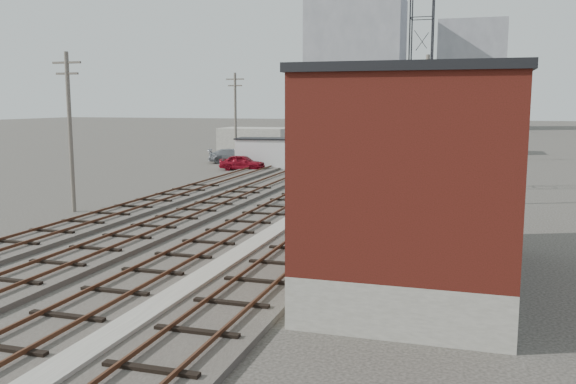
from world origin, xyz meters
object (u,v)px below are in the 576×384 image
at_px(switch_stand, 314,177).
at_px(car_silver, 247,154).
at_px(car_grey, 233,156).
at_px(car_red, 242,163).
at_px(signal_mast, 299,218).
at_px(site_trailer, 272,153).

relative_size(switch_stand, car_silver, 0.36).
xyz_separation_m(car_silver, car_grey, (-0.23, -3.54, 0.06)).
xyz_separation_m(car_red, car_silver, (-3.20, 9.65, -0.04)).
bearing_deg(car_silver, signal_mast, -147.56).
bearing_deg(car_red, switch_stand, -134.91).
height_order(switch_stand, car_grey, switch_stand).
bearing_deg(switch_stand, car_grey, 123.52).
bearing_deg(car_red, signal_mast, -157.74).
bearing_deg(car_grey, site_trailer, -141.68).
distance_m(switch_stand, car_silver, 21.81).
relative_size(site_trailer, car_grey, 1.40).
distance_m(car_red, car_grey, 7.00).
height_order(switch_stand, car_red, switch_stand).
xyz_separation_m(switch_stand, car_silver, (-12.23, 18.06, -0.02)).
bearing_deg(switch_stand, car_red, 129.94).
xyz_separation_m(switch_stand, car_red, (-9.03, 8.40, 0.02)).
xyz_separation_m(signal_mast, car_silver, (-18.01, 42.57, -1.65)).
bearing_deg(car_red, car_silver, 16.36).
relative_size(signal_mast, site_trailer, 0.56).
bearing_deg(site_trailer, car_silver, 121.22).
bearing_deg(signal_mast, switch_stand, 103.28).
relative_size(switch_stand, site_trailer, 0.21).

